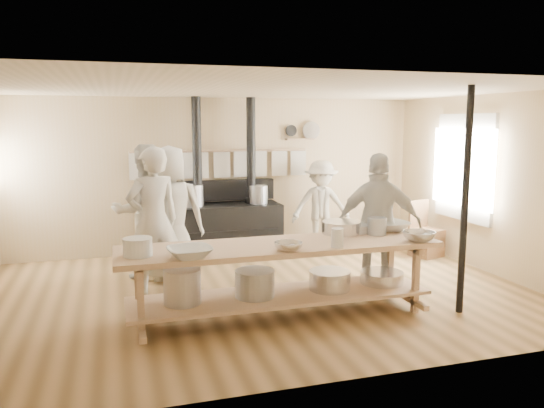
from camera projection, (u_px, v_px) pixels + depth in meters
name	position (u px, v px, depth m)	size (l,w,h in m)	color
ground	(260.00, 293.00, 6.89)	(7.00, 7.00, 0.00)	brown
room_shell	(259.00, 168.00, 6.64)	(7.00, 7.00, 7.00)	tan
window_right	(464.00, 167.00, 8.21)	(0.09, 1.50, 1.65)	beige
stove	(225.00, 224.00, 8.81)	(1.90, 0.75, 2.60)	black
towel_rail	(222.00, 161.00, 8.93)	(3.00, 0.04, 0.47)	#A4815E
back_wall_shelf	(303.00, 133.00, 9.30)	(0.63, 0.14, 0.32)	#A4815E
prep_table	(280.00, 273.00, 5.96)	(3.60, 0.90, 0.85)	#A4815E
support_post	(465.00, 202.00, 5.99)	(0.08, 0.08, 2.60)	black
cook_far_left	(153.00, 221.00, 6.78)	(0.69, 0.45, 1.89)	#BBB5A6
cook_left	(145.00, 212.00, 7.45)	(0.92, 0.72, 1.89)	#BBB5A6
cook_center	(170.00, 213.00, 7.35)	(0.92, 0.60, 1.88)	#BBB5A6
cook_right	(379.00, 225.00, 6.72)	(1.06, 0.44, 1.81)	#BBB5A6
cook_by_window	(321.00, 206.00, 9.08)	(1.01, 0.58, 1.56)	#BBB5A6
chair	(426.00, 240.00, 8.75)	(0.52, 0.52, 0.91)	brown
bowl_white_a	(190.00, 253.00, 5.29)	(0.45, 0.45, 0.11)	silver
bowl_steel_a	(288.00, 246.00, 5.58)	(0.30, 0.30, 0.09)	silver
bowl_white_b	(390.00, 226.00, 6.65)	(0.46, 0.46, 0.11)	silver
bowl_steel_b	(419.00, 236.00, 6.03)	(0.37, 0.37, 0.11)	silver
roasting_pan	(362.00, 228.00, 6.54)	(0.42, 0.28, 0.09)	#B2B2B7
mixing_bowl_large	(341.00, 227.00, 6.46)	(0.47, 0.47, 0.15)	silver
bucket_galv	(377.00, 226.00, 6.38)	(0.23, 0.23, 0.21)	gray
deep_bowl_enamel	(138.00, 247.00, 5.36)	(0.30, 0.30, 0.18)	silver
pitcher	(337.00, 238.00, 5.73)	(0.13, 0.13, 0.21)	silver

